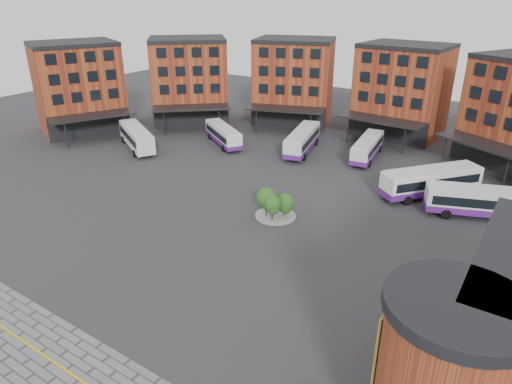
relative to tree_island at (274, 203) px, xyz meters
The scene contains 10 objects.
ground 11.99m from the tree_island, 99.80° to the right, with size 160.00×160.00×0.00m, color #28282B.
yellow_line 25.74m from the tree_island, 90.04° to the right, with size 26.00×0.15×0.02m, color gold.
main_building 27.96m from the tree_island, 104.34° to the left, with size 94.14×42.48×14.60m.
tree_island is the anchor object (origin of this frame).
bus_a 30.51m from the tree_island, 164.71° to the left, with size 11.37×7.97×3.27m.
bus_b 25.94m from the tree_island, 139.37° to the left, with size 10.01×7.64×2.92m.
bus_c 22.10m from the tree_island, 110.56° to the left, with size 5.33×11.95×3.28m.
bus_d 23.24m from the tree_island, 86.53° to the left, with size 3.87×10.81×2.98m.
bus_e 19.30m from the tree_island, 50.17° to the left, with size 9.82×11.29×3.44m.
bus_f 22.18m from the tree_island, 33.76° to the left, with size 11.92×6.69×3.30m.
Camera 1 is at (24.40, -25.58, 22.51)m, focal length 32.00 mm.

